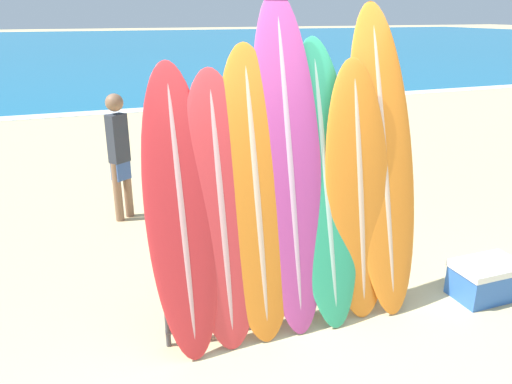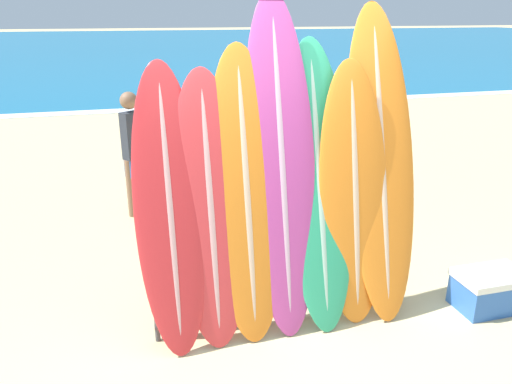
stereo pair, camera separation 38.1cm
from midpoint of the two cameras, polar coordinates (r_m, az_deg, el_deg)
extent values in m
plane|color=tan|center=(4.09, 8.31, -16.64)|extent=(160.00, 160.00, 0.00)
cube|color=#146693|center=(43.06, -14.06, 16.14)|extent=(120.00, 60.00, 0.00)
cube|color=white|center=(13.56, -9.31, 9.40)|extent=(120.00, 0.60, 0.01)
cylinder|color=#47474C|center=(3.88, -8.74, -11.47)|extent=(0.04, 0.04, 0.84)
cylinder|color=#47474C|center=(4.52, 17.98, -7.46)|extent=(0.04, 0.04, 0.84)
cylinder|color=#47474C|center=(3.91, 5.94, -4.47)|extent=(2.07, 0.04, 0.04)
cylinder|color=#47474C|center=(4.24, 5.60, -13.10)|extent=(2.07, 0.04, 0.04)
ellipsoid|color=red|center=(3.63, -6.86, -2.30)|extent=(0.52, 0.64, 2.12)
ellipsoid|color=#D19A9C|center=(3.63, -6.86, -2.30)|extent=(0.09, 0.62, 2.04)
ellipsoid|color=red|center=(3.68, -2.28, -2.31)|extent=(0.56, 0.56, 2.06)
ellipsoid|color=#D59E9F|center=(3.68, -2.28, -2.31)|extent=(0.10, 0.55, 1.98)
ellipsoid|color=orange|center=(3.74, 1.81, -0.61)|extent=(0.57, 0.62, 2.23)
ellipsoid|color=beige|center=(3.74, 1.81, -0.61)|extent=(0.10, 0.60, 2.14)
ellipsoid|color=#B23D8E|center=(3.81, 5.77, 2.60)|extent=(0.55, 0.72, 2.59)
ellipsoid|color=#CAA1BE|center=(3.81, 5.77, 2.60)|extent=(0.10, 0.70, 2.49)
ellipsoid|color=#289E70|center=(3.96, 9.93, 0.50)|extent=(0.55, 0.71, 2.26)
ellipsoid|color=#9AC3B3|center=(3.96, 9.93, 0.50)|extent=(0.10, 0.69, 2.17)
ellipsoid|color=orange|center=(4.07, 13.77, -0.42)|extent=(0.59, 0.52, 2.10)
ellipsoid|color=beige|center=(4.07, 13.77, -0.42)|extent=(0.11, 0.51, 2.02)
ellipsoid|color=orange|center=(4.19, 16.60, 2.93)|extent=(0.59, 0.78, 2.52)
ellipsoid|color=beige|center=(4.19, 16.60, 2.93)|extent=(0.11, 0.76, 2.42)
cylinder|color=tan|center=(10.72, 3.03, 8.99)|extent=(0.11, 0.11, 0.79)
cylinder|color=tan|center=(10.80, 2.22, 9.08)|extent=(0.11, 0.11, 0.79)
cube|color=#478466|center=(10.71, 2.65, 10.50)|extent=(0.25, 0.26, 0.24)
cube|color=white|center=(10.64, 2.68, 12.78)|extent=(0.28, 0.28, 0.62)
sphere|color=tan|center=(10.60, 2.72, 15.23)|extent=(0.22, 0.22, 0.22)
cylinder|color=#846047|center=(6.31, -12.45, 0.38)|extent=(0.10, 0.10, 0.73)
cylinder|color=#846047|center=(6.40, -11.34, 0.75)|extent=(0.10, 0.10, 0.73)
cube|color=#385693|center=(6.27, -12.06, 2.78)|extent=(0.24, 0.22, 0.22)
cube|color=#2D333D|center=(6.17, -12.32, 6.29)|extent=(0.26, 0.24, 0.57)
sphere|color=#846047|center=(6.09, -12.61, 10.15)|extent=(0.21, 0.21, 0.21)
cylinder|color=beige|center=(7.05, 1.40, 3.11)|extent=(0.11, 0.11, 0.77)
cylinder|color=beige|center=(6.89, 1.51, 2.71)|extent=(0.11, 0.11, 0.77)
cube|color=#385693|center=(6.90, 1.47, 5.06)|extent=(0.18, 0.24, 0.23)
cube|color=#DB3842|center=(6.80, 1.50, 8.46)|extent=(0.20, 0.26, 0.60)
sphere|color=beige|center=(6.73, 1.53, 12.17)|extent=(0.22, 0.22, 0.22)
cube|color=#2D60B7|center=(4.91, 27.22, -10.30)|extent=(0.58, 0.37, 0.27)
cube|color=white|center=(4.83, 27.53, -8.59)|extent=(0.60, 0.38, 0.06)
camera|label=1|loc=(0.19, -87.62, 0.86)|focal=35.00mm
camera|label=2|loc=(0.19, 92.38, -0.86)|focal=35.00mm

